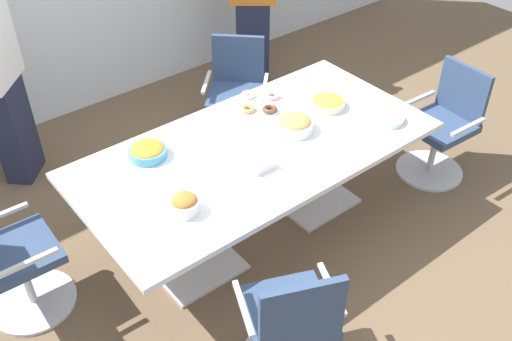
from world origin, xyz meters
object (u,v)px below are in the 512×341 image
(office_chair_1, at_px, (10,263))
(snack_bowl_chips_yellow, at_px, (328,102))
(office_chair_3, at_px, (443,129))
(snack_bowl_chips_orange, at_px, (147,151))
(snack_bowl_pretzels, at_px, (185,204))
(donut_platter, at_px, (260,103))
(plate_stack, at_px, (387,118))
(snack_bowl_cookies, at_px, (295,124))
(office_chair_0, at_px, (237,98))
(office_chair_2, at_px, (290,327))
(conference_table, at_px, (256,162))
(napkin_pile, at_px, (259,163))

(office_chair_1, xyz_separation_m, snack_bowl_chips_yellow, (2.31, -0.31, 0.38))
(office_chair_3, relative_size, snack_bowl_chips_orange, 3.68)
(snack_bowl_pretzels, bearing_deg, office_chair_1, 145.61)
(office_chair_1, bearing_deg, snack_bowl_chips_orange, 91.07)
(office_chair_3, distance_m, snack_bowl_pretzels, 2.35)
(snack_bowl_chips_orange, xyz_separation_m, donut_platter, (0.95, 0.03, -0.03))
(plate_stack, bearing_deg, snack_bowl_cookies, 152.00)
(office_chair_3, relative_size, donut_platter, 2.52)
(office_chair_0, distance_m, donut_platter, 0.78)
(office_chair_2, bearing_deg, snack_bowl_cookies, 71.45)
(office_chair_1, xyz_separation_m, snack_bowl_chips_orange, (0.99, -0.01, 0.39))
(conference_table, relative_size, donut_platter, 6.64)
(office_chair_3, height_order, napkin_pile, office_chair_3)
(conference_table, xyz_separation_m, office_chair_1, (-1.60, 0.37, -0.22))
(conference_table, distance_m, snack_bowl_chips_orange, 0.72)
(office_chair_1, bearing_deg, snack_bowl_chips_yellow, 84.28)
(snack_bowl_chips_yellow, bearing_deg, conference_table, -175.15)
(office_chair_1, bearing_deg, plate_stack, 76.33)
(office_chair_2, bearing_deg, office_chair_1, 149.21)
(snack_bowl_pretzels, bearing_deg, donut_platter, 30.69)
(snack_bowl_chips_yellow, bearing_deg, snack_bowl_cookies, -168.73)
(conference_table, relative_size, snack_bowl_pretzels, 14.07)
(conference_table, xyz_separation_m, snack_bowl_pretzels, (-0.71, -0.24, 0.18))
(conference_table, bearing_deg, napkin_pile, -123.58)
(conference_table, bearing_deg, office_chair_3, -12.92)
(office_chair_0, xyz_separation_m, office_chair_2, (-1.20, -2.06, 0.00))
(conference_table, xyz_separation_m, napkin_pile, (-0.12, -0.18, 0.16))
(conference_table, distance_m, office_chair_2, 1.21)
(conference_table, height_order, snack_bowl_chips_yellow, snack_bowl_chips_yellow)
(office_chair_0, xyz_separation_m, office_chair_3, (0.99, -1.39, 0.00))
(conference_table, bearing_deg, office_chair_0, 59.20)
(office_chair_2, height_order, donut_platter, office_chair_2)
(office_chair_1, xyz_separation_m, office_chair_2, (1.01, -1.40, 0.00))
(office_chair_0, relative_size, office_chair_3, 1.00)
(office_chair_3, height_order, snack_bowl_chips_orange, office_chair_3)
(conference_table, relative_size, office_chair_3, 2.64)
(office_chair_3, height_order, snack_bowl_cookies, office_chair_3)
(snack_bowl_cookies, height_order, snack_bowl_chips_yellow, snack_bowl_cookies)
(plate_stack, bearing_deg, snack_bowl_chips_yellow, 117.13)
(office_chair_3, distance_m, plate_stack, 0.78)
(conference_table, relative_size, office_chair_1, 2.64)
(snack_bowl_chips_orange, bearing_deg, office_chair_3, -18.05)
(snack_bowl_pretzels, distance_m, donut_platter, 1.23)
(office_chair_1, height_order, office_chair_3, same)
(office_chair_0, relative_size, snack_bowl_chips_yellow, 3.59)
(snack_bowl_cookies, bearing_deg, plate_stack, -28.00)
(snack_bowl_cookies, bearing_deg, office_chair_0, 74.56)
(office_chair_3, distance_m, snack_bowl_chips_orange, 2.36)
(office_chair_2, bearing_deg, office_chair_0, 83.14)
(snack_bowl_chips_orange, bearing_deg, plate_stack, -24.18)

